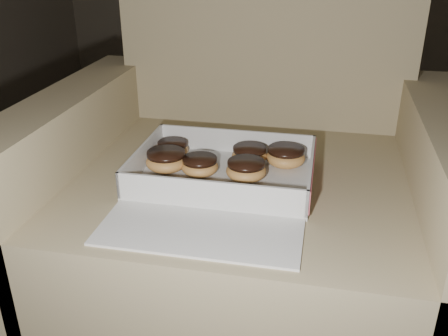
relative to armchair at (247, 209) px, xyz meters
name	(u,v)px	position (x,y,z in m)	size (l,w,h in m)	color
floor	(379,314)	(0.37, 0.06, -0.32)	(4.50, 4.50, 0.00)	black
armchair	(247,209)	(0.00, 0.00, 0.00)	(0.98, 0.83, 1.02)	#8E835B
bakery_box	(222,182)	(-0.03, -0.16, 0.15)	(0.38, 0.44, 0.06)	silver
donut_a	(166,160)	(-0.16, -0.11, 0.17)	(0.09, 0.09, 0.05)	#D58A4A
donut_b	(246,170)	(0.02, -0.12, 0.17)	(0.09, 0.09, 0.04)	#D58A4A
donut_c	(286,156)	(0.09, -0.03, 0.17)	(0.09, 0.09, 0.04)	#D58A4A
donut_d	(173,149)	(-0.17, -0.04, 0.16)	(0.07, 0.07, 0.04)	#D58A4A
donut_e	(200,165)	(-0.09, -0.12, 0.17)	(0.08, 0.08, 0.04)	#D58A4A
donut_f	(249,155)	(0.01, -0.04, 0.17)	(0.08, 0.08, 0.04)	#D58A4A
crumb_a	(249,202)	(0.04, -0.22, 0.15)	(0.01, 0.01, 0.00)	black
crumb_b	(155,180)	(-0.17, -0.17, 0.15)	(0.01, 0.01, 0.00)	black
crumb_c	(292,194)	(0.12, -0.17, 0.15)	(0.01, 0.01, 0.00)	black
crumb_d	(183,186)	(-0.11, -0.18, 0.15)	(0.01, 0.01, 0.00)	black
crumb_e	(212,195)	(-0.04, -0.21, 0.15)	(0.01, 0.01, 0.00)	black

